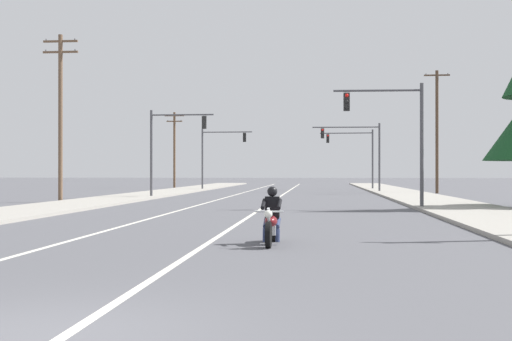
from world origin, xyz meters
TOP-DOWN VIEW (x-y plane):
  - ground_plane at (0.00, 0.00)m, footprint 400.00×400.00m
  - lane_stripe_center at (0.29, 45.00)m, footprint 0.16×100.00m
  - lane_stripe_left at (-3.45, 45.00)m, footprint 0.16×100.00m
  - sidewalk_kerb_right at (10.02, 40.00)m, footprint 4.40×110.00m
  - sidewalk_kerb_left at (-10.02, 40.00)m, footprint 4.40×110.00m
  - motorcycle_with_rider at (1.93, 9.59)m, footprint 0.70×2.19m
  - traffic_signal_near_right at (6.94, 26.25)m, footprint 4.41×0.44m
  - traffic_signal_near_left at (-7.35, 39.19)m, footprint 4.54×0.37m
  - traffic_signal_mid_right at (6.79, 53.39)m, footprint 6.06×0.48m
  - traffic_signal_mid_left at (-7.08, 59.72)m, footprint 5.16×0.37m
  - traffic_signal_far_right at (7.11, 62.55)m, footprint 5.48×0.42m
  - utility_pole_left_near at (-12.43, 32.03)m, footprint 2.18×0.26m
  - utility_pole_right_far at (13.19, 50.95)m, footprint 2.16×0.26m
  - utility_pole_left_far at (-13.53, 69.39)m, footprint 2.29×0.26m

SIDE VIEW (x-z plane):
  - ground_plane at x=0.00m, z-range 0.00..0.00m
  - lane_stripe_center at x=0.29m, z-range 0.00..0.01m
  - lane_stripe_left at x=-3.45m, z-range 0.00..0.01m
  - sidewalk_kerb_right at x=10.02m, z-range 0.00..0.14m
  - sidewalk_kerb_left at x=-10.02m, z-range 0.00..0.14m
  - motorcycle_with_rider at x=1.93m, z-range -0.14..1.32m
  - traffic_signal_near_right at x=6.94m, z-range 0.97..7.17m
  - traffic_signal_near_left at x=-7.35m, z-range 0.98..7.18m
  - traffic_signal_mid_left at x=-7.08m, z-range 1.02..7.22m
  - traffic_signal_far_right at x=7.11m, z-range 1.03..7.23m
  - traffic_signal_mid_right at x=6.79m, z-range 1.07..7.27m
  - utility_pole_left_far at x=-13.53m, z-range 0.35..9.12m
  - utility_pole_left_near at x=-12.43m, z-range 0.38..10.52m
  - utility_pole_right_far at x=13.19m, z-range 0.21..10.68m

